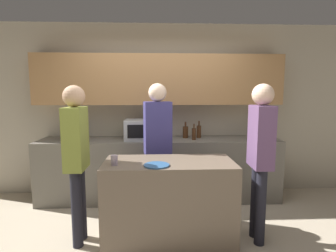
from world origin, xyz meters
TOP-DOWN VIEW (x-y plane):
  - ground_plane at (0.00, 0.00)m, footprint 14.00×14.00m
  - back_wall at (0.00, 1.66)m, footprint 6.40×0.40m
  - back_counter at (0.00, 1.39)m, footprint 3.60×0.62m
  - kitchen_island at (0.09, 0.22)m, footprint 1.39×0.64m
  - microwave at (-0.26, 1.37)m, footprint 0.52×0.39m
  - toaster at (-1.28, 1.37)m, footprint 0.26×0.16m
  - potted_plant at (1.57, 1.37)m, footprint 0.14×0.14m
  - bottle_0 at (0.40, 1.48)m, footprint 0.08×0.08m
  - bottle_1 at (0.51, 1.31)m, footprint 0.06×0.06m
  - bottle_2 at (0.61, 1.49)m, footprint 0.07×0.07m
  - plate_on_island at (-0.05, 0.05)m, footprint 0.26×0.26m
  - cup_0 at (-0.48, 0.10)m, footprint 0.07×0.07m
  - person_left at (-0.03, 0.80)m, footprint 0.37×0.25m
  - person_center at (-0.89, 0.22)m, footprint 0.22×0.34m
  - person_right at (1.06, 0.18)m, footprint 0.23×0.35m

SIDE VIEW (x-z plane):
  - ground_plane at x=0.00m, z-range 0.00..0.00m
  - kitchen_island at x=0.09m, z-range 0.00..0.90m
  - back_counter at x=0.00m, z-range 0.00..0.93m
  - plate_on_island at x=-0.05m, z-range 0.90..0.92m
  - cup_0 at x=-0.48m, z-range 0.90..1.00m
  - person_center at x=-0.89m, z-range 0.17..1.88m
  - toaster at x=-1.28m, z-range 0.93..1.12m
  - bottle_1 at x=0.51m, z-range 0.91..1.15m
  - bottle_0 at x=0.40m, z-range 0.90..1.15m
  - person_right at x=1.06m, z-range 0.17..1.90m
  - bottle_2 at x=0.61m, z-range 0.90..1.17m
  - person_left at x=-0.03m, z-range 0.18..1.92m
  - microwave at x=-0.26m, z-range 0.93..1.23m
  - potted_plant at x=1.57m, z-range 0.93..1.33m
  - back_wall at x=0.00m, z-range 0.19..2.89m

